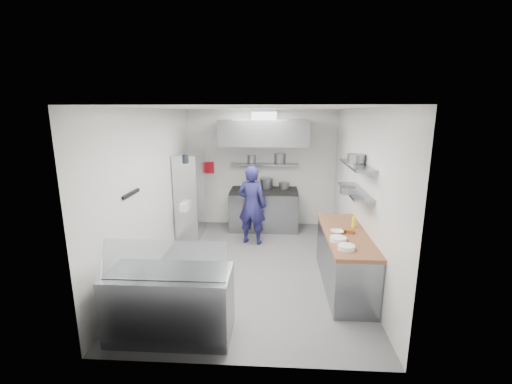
# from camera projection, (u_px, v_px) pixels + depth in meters

# --- Properties ---
(floor) EXTENTS (5.00, 5.00, 0.00)m
(floor) POSITION_uv_depth(u_px,v_px,m) (254.00, 266.00, 6.21)
(floor) COLOR #4B4B4D
(floor) RESTS_ON ground
(ceiling) EXTENTS (5.00, 5.00, 0.00)m
(ceiling) POSITION_uv_depth(u_px,v_px,m) (254.00, 108.00, 5.57)
(ceiling) COLOR silver
(ceiling) RESTS_ON wall_back
(wall_back) EXTENTS (3.60, 2.80, 0.02)m
(wall_back) POSITION_uv_depth(u_px,v_px,m) (261.00, 168.00, 8.32)
(wall_back) COLOR white
(wall_back) RESTS_ON floor
(wall_front) EXTENTS (3.60, 2.80, 0.02)m
(wall_front) POSITION_uv_depth(u_px,v_px,m) (238.00, 247.00, 3.46)
(wall_front) COLOR white
(wall_front) RESTS_ON floor
(wall_left) EXTENTS (2.80, 5.00, 0.02)m
(wall_left) POSITION_uv_depth(u_px,v_px,m) (152.00, 190.00, 6.00)
(wall_left) COLOR white
(wall_left) RESTS_ON floor
(wall_right) EXTENTS (2.80, 5.00, 0.02)m
(wall_right) POSITION_uv_depth(u_px,v_px,m) (360.00, 193.00, 5.79)
(wall_right) COLOR white
(wall_right) RESTS_ON floor
(gas_range) EXTENTS (1.60, 0.80, 0.90)m
(gas_range) POSITION_uv_depth(u_px,v_px,m) (264.00, 210.00, 8.14)
(gas_range) COLOR gray
(gas_range) RESTS_ON floor
(cooktop) EXTENTS (1.57, 0.78, 0.06)m
(cooktop) POSITION_uv_depth(u_px,v_px,m) (264.00, 191.00, 8.04)
(cooktop) COLOR black
(cooktop) RESTS_ON gas_range
(stock_pot_left) EXTENTS (0.31, 0.31, 0.20)m
(stock_pot_left) POSITION_uv_depth(u_px,v_px,m) (251.00, 185.00, 8.00)
(stock_pot_left) COLOR slate
(stock_pot_left) RESTS_ON cooktop
(stock_pot_mid) EXTENTS (0.31, 0.31, 0.24)m
(stock_pot_mid) POSITION_uv_depth(u_px,v_px,m) (266.00, 183.00, 8.16)
(stock_pot_mid) COLOR slate
(stock_pot_mid) RESTS_ON cooktop
(stock_pot_right) EXTENTS (0.25, 0.25, 0.16)m
(stock_pot_right) POSITION_uv_depth(u_px,v_px,m) (284.00, 186.00, 8.08)
(stock_pot_right) COLOR slate
(stock_pot_right) RESTS_ON cooktop
(over_range_shelf) EXTENTS (1.60, 0.30, 0.04)m
(over_range_shelf) POSITION_uv_depth(u_px,v_px,m) (265.00, 164.00, 8.13)
(over_range_shelf) COLOR gray
(over_range_shelf) RESTS_ON wall_back
(shelf_pot_a) EXTENTS (0.26, 0.26, 0.18)m
(shelf_pot_a) POSITION_uv_depth(u_px,v_px,m) (252.00, 158.00, 8.36)
(shelf_pot_a) COLOR slate
(shelf_pot_a) RESTS_ON over_range_shelf
(shelf_pot_b) EXTENTS (0.30, 0.30, 0.22)m
(shelf_pot_b) POSITION_uv_depth(u_px,v_px,m) (280.00, 158.00, 8.30)
(shelf_pot_b) COLOR slate
(shelf_pot_b) RESTS_ON over_range_shelf
(extractor_hood) EXTENTS (1.90, 1.15, 0.55)m
(extractor_hood) POSITION_uv_depth(u_px,v_px,m) (264.00, 132.00, 7.55)
(extractor_hood) COLOR gray
(extractor_hood) RESTS_ON wall_back
(hood_duct) EXTENTS (0.55, 0.55, 0.24)m
(hood_duct) POSITION_uv_depth(u_px,v_px,m) (265.00, 115.00, 7.69)
(hood_duct) COLOR slate
(hood_duct) RESTS_ON extractor_hood
(red_firebox) EXTENTS (0.22, 0.10, 0.26)m
(red_firebox) POSITION_uv_depth(u_px,v_px,m) (209.00, 167.00, 8.33)
(red_firebox) COLOR #B30E1D
(red_firebox) RESTS_ON wall_back
(chef) EXTENTS (0.69, 0.53, 1.66)m
(chef) POSITION_uv_depth(u_px,v_px,m) (252.00, 205.00, 7.16)
(chef) COLOR #1B1A4E
(chef) RESTS_ON floor
(wire_rack) EXTENTS (0.50, 0.90, 1.85)m
(wire_rack) POSITION_uv_depth(u_px,v_px,m) (190.00, 195.00, 7.63)
(wire_rack) COLOR silver
(wire_rack) RESTS_ON floor
(rack_bin_a) EXTENTS (0.15, 0.19, 0.17)m
(rack_bin_a) POSITION_uv_depth(u_px,v_px,m) (184.00, 207.00, 7.13)
(rack_bin_a) COLOR white
(rack_bin_a) RESTS_ON wire_rack
(rack_bin_b) EXTENTS (0.13, 0.16, 0.15)m
(rack_bin_b) POSITION_uv_depth(u_px,v_px,m) (188.00, 180.00, 7.38)
(rack_bin_b) COLOR yellow
(rack_bin_b) RESTS_ON wire_rack
(rack_jar) EXTENTS (0.12, 0.12, 0.18)m
(rack_jar) POSITION_uv_depth(u_px,v_px,m) (185.00, 159.00, 6.97)
(rack_jar) COLOR black
(rack_jar) RESTS_ON wire_rack
(knife_strip) EXTENTS (0.04, 0.55, 0.05)m
(knife_strip) POSITION_uv_depth(u_px,v_px,m) (131.00, 194.00, 5.09)
(knife_strip) COLOR black
(knife_strip) RESTS_ON wall_left
(prep_counter_base) EXTENTS (0.62, 2.00, 0.84)m
(prep_counter_base) POSITION_uv_depth(u_px,v_px,m) (344.00, 261.00, 5.45)
(prep_counter_base) COLOR gray
(prep_counter_base) RESTS_ON floor
(prep_counter_top) EXTENTS (0.65, 2.04, 0.06)m
(prep_counter_top) POSITION_uv_depth(u_px,v_px,m) (346.00, 234.00, 5.34)
(prep_counter_top) COLOR brown
(prep_counter_top) RESTS_ON prep_counter_base
(plate_stack_a) EXTENTS (0.23, 0.23, 0.06)m
(plate_stack_a) POSITION_uv_depth(u_px,v_px,m) (346.00, 247.00, 4.68)
(plate_stack_a) COLOR white
(plate_stack_a) RESTS_ON prep_counter_top
(plate_stack_b) EXTENTS (0.24, 0.24, 0.06)m
(plate_stack_b) POSITION_uv_depth(u_px,v_px,m) (338.00, 239.00, 4.98)
(plate_stack_b) COLOR white
(plate_stack_b) RESTS_ON prep_counter_top
(copper_pan) EXTENTS (0.16, 0.16, 0.06)m
(copper_pan) POSITION_uv_depth(u_px,v_px,m) (348.00, 231.00, 5.33)
(copper_pan) COLOR #C07636
(copper_pan) RESTS_ON prep_counter_top
(squeeze_bottle) EXTENTS (0.06, 0.06, 0.18)m
(squeeze_bottle) POSITION_uv_depth(u_px,v_px,m) (354.00, 222.00, 5.56)
(squeeze_bottle) COLOR yellow
(squeeze_bottle) RESTS_ON prep_counter_top
(mixing_bowl) EXTENTS (0.21, 0.21, 0.05)m
(mixing_bowl) POSITION_uv_depth(u_px,v_px,m) (337.00, 232.00, 5.29)
(mixing_bowl) COLOR white
(mixing_bowl) RESTS_ON prep_counter_top
(wall_shelf_lower) EXTENTS (0.30, 1.30, 0.04)m
(wall_shelf_lower) POSITION_uv_depth(u_px,v_px,m) (355.00, 191.00, 5.48)
(wall_shelf_lower) COLOR gray
(wall_shelf_lower) RESTS_ON wall_right
(wall_shelf_upper) EXTENTS (0.30, 1.30, 0.04)m
(wall_shelf_upper) POSITION_uv_depth(u_px,v_px,m) (356.00, 165.00, 5.39)
(wall_shelf_upper) COLOR gray
(wall_shelf_upper) RESTS_ON wall_right
(shelf_pot_c) EXTENTS (0.24, 0.24, 0.10)m
(shelf_pot_c) POSITION_uv_depth(u_px,v_px,m) (348.00, 190.00, 5.22)
(shelf_pot_c) COLOR slate
(shelf_pot_c) RESTS_ON wall_shelf_lower
(shelf_pot_d) EXTENTS (0.29, 0.29, 0.14)m
(shelf_pot_d) POSITION_uv_depth(u_px,v_px,m) (356.00, 158.00, 5.48)
(shelf_pot_d) COLOR slate
(shelf_pot_d) RESTS_ON wall_shelf_upper
(display_case) EXTENTS (1.50, 0.70, 0.85)m
(display_case) POSITION_uv_depth(u_px,v_px,m) (171.00, 304.00, 4.22)
(display_case) COLOR gray
(display_case) RESTS_ON floor
(display_glass) EXTENTS (1.47, 0.19, 0.42)m
(display_glass) POSITION_uv_depth(u_px,v_px,m) (164.00, 259.00, 3.96)
(display_glass) COLOR silver
(display_glass) RESTS_ON display_case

